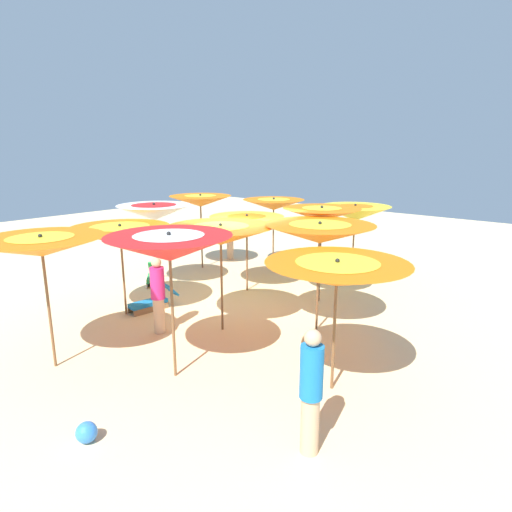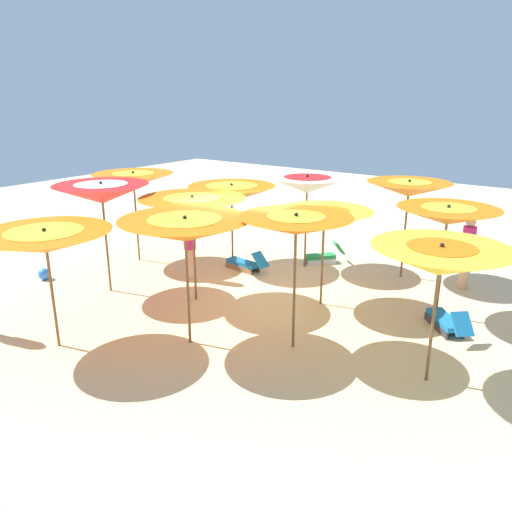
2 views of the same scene
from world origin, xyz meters
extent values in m
cube|color=beige|center=(0.00, 0.00, -0.02)|extent=(37.07, 37.07, 0.04)
cylinder|color=brown|center=(-2.04, -3.43, 1.11)|extent=(0.05, 0.05, 2.22)
cone|color=orange|center=(-2.04, -3.43, 2.22)|extent=(1.99, 1.99, 0.35)
cone|color=yellow|center=(-2.04, -3.43, 2.31)|extent=(1.01, 1.01, 0.18)
sphere|color=black|center=(-2.04, -3.43, 2.43)|extent=(0.07, 0.07, 0.07)
cylinder|color=brown|center=(0.33, -2.70, 1.09)|extent=(0.05, 0.05, 2.18)
cone|color=white|center=(0.33, -2.70, 2.18)|extent=(1.99, 1.99, 0.42)
cone|color=red|center=(0.33, -2.70, 2.27)|extent=(1.20, 1.20, 0.25)
sphere|color=black|center=(0.33, -2.70, 2.42)|extent=(0.07, 0.07, 0.07)
cylinder|color=brown|center=(2.01, -1.74, 0.96)|extent=(0.05, 0.05, 1.92)
cone|color=orange|center=(2.01, -1.74, 1.92)|extent=(2.27, 2.27, 0.43)
cone|color=yellow|center=(2.01, -1.74, 2.02)|extent=(1.34, 1.34, 0.25)
sphere|color=black|center=(2.01, -1.74, 2.17)|extent=(0.07, 0.07, 0.07)
cylinder|color=brown|center=(4.32, -0.49, 1.12)|extent=(0.05, 0.05, 2.23)
cone|color=orange|center=(4.32, -0.49, 2.23)|extent=(2.12, 2.12, 0.33)
cone|color=yellow|center=(4.32, -0.49, 2.32)|extent=(1.09, 1.09, 0.17)
sphere|color=black|center=(4.32, -0.49, 2.43)|extent=(0.07, 0.07, 0.07)
cylinder|color=brown|center=(-3.48, -1.58, 1.06)|extent=(0.05, 0.05, 2.12)
cone|color=orange|center=(-3.48, -1.58, 2.12)|extent=(1.96, 1.96, 0.34)
cone|color=yellow|center=(-3.48, -1.58, 2.21)|extent=(1.04, 1.04, 0.18)
sphere|color=black|center=(-3.48, -1.58, 2.32)|extent=(0.07, 0.07, 0.07)
cylinder|color=brown|center=(-1.24, -0.73, 0.97)|extent=(0.05, 0.05, 1.93)
cone|color=yellow|center=(-1.24, -0.73, 1.93)|extent=(2.02, 2.02, 0.33)
cone|color=orange|center=(-1.24, -0.73, 2.02)|extent=(1.05, 1.05, 0.17)
sphere|color=black|center=(-1.24, -0.73, 2.13)|extent=(0.07, 0.07, 0.07)
cylinder|color=brown|center=(1.16, 0.66, 1.05)|extent=(0.05, 0.05, 2.10)
cone|color=orange|center=(1.16, 0.66, 2.10)|extent=(2.26, 2.26, 0.40)
cone|color=yellow|center=(1.16, 0.66, 2.21)|extent=(1.19, 1.19, 0.21)
sphere|color=black|center=(1.16, 0.66, 2.34)|extent=(0.07, 0.07, 0.07)
cylinder|color=brown|center=(3.12, 1.45, 1.14)|extent=(0.05, 0.05, 2.29)
cone|color=red|center=(3.12, 1.45, 2.29)|extent=(2.08, 2.08, 0.43)
cone|color=white|center=(3.12, 1.45, 2.39)|extent=(1.16, 1.16, 0.24)
sphere|color=black|center=(3.12, 1.45, 2.53)|extent=(0.07, 0.07, 0.07)
cylinder|color=brown|center=(-4.11, 0.98, 1.01)|extent=(0.05, 0.05, 2.01)
cone|color=yellow|center=(-4.11, 0.98, 2.01)|extent=(2.07, 2.07, 0.44)
cone|color=orange|center=(-4.11, 0.98, 2.13)|extent=(1.03, 1.03, 0.22)
sphere|color=black|center=(-4.11, 0.98, 2.26)|extent=(0.07, 0.07, 0.07)
cylinder|color=brown|center=(-1.78, 1.28, 1.14)|extent=(0.05, 0.05, 2.27)
cone|color=orange|center=(-1.78, 1.28, 2.27)|extent=(1.95, 1.95, 0.32)
cone|color=yellow|center=(-1.78, 1.28, 2.36)|extent=(0.98, 0.98, 0.16)
sphere|color=black|center=(-1.78, 1.28, 2.46)|extent=(0.07, 0.07, 0.07)
cylinder|color=brown|center=(-0.15, 2.26, 1.07)|extent=(0.05, 0.05, 2.15)
cone|color=orange|center=(-0.15, 2.26, 2.15)|extent=(2.30, 2.30, 0.40)
cone|color=yellow|center=(-0.15, 2.26, 2.24)|extent=(1.29, 1.29, 0.22)
sphere|color=black|center=(-0.15, 2.26, 2.38)|extent=(0.07, 0.07, 0.07)
cylinder|color=brown|center=(1.71, 3.75, 0.99)|extent=(0.05, 0.05, 1.97)
cone|color=orange|center=(1.71, 3.75, 1.97)|extent=(2.27, 2.27, 0.38)
cone|color=yellow|center=(1.71, 3.75, 2.06)|extent=(1.30, 1.30, 0.22)
sphere|color=black|center=(1.71, 3.75, 2.19)|extent=(0.07, 0.07, 0.07)
cube|color=#333338|center=(-3.66, -0.97, 0.07)|extent=(0.67, 0.75, 0.14)
cube|color=#333338|center=(-3.91, -1.19, 0.07)|extent=(0.67, 0.75, 0.14)
cube|color=#1972B7|center=(-3.79, -1.08, 0.19)|extent=(0.89, 0.95, 0.10)
cube|color=#1972B7|center=(-4.22, -0.59, 0.41)|extent=(0.49, 0.50, 0.37)
cube|color=olive|center=(1.54, -1.38, 0.07)|extent=(0.93, 0.16, 0.14)
cube|color=olive|center=(1.49, -1.69, 0.07)|extent=(0.93, 0.16, 0.14)
cube|color=#1972B7|center=(1.51, -1.54, 0.19)|extent=(0.97, 0.43, 0.10)
cube|color=#1972B7|center=(0.89, -1.45, 0.41)|extent=(0.39, 0.36, 0.37)
cube|color=silver|center=(0.02, -3.10, 0.07)|extent=(0.55, 0.63, 0.14)
cube|color=silver|center=(0.26, -3.30, 0.07)|extent=(0.55, 0.63, 0.14)
cube|color=green|center=(0.14, -3.20, 0.19)|extent=(0.76, 0.81, 0.10)
cube|color=green|center=(-0.20, -3.60, 0.40)|extent=(0.43, 0.42, 0.35)
cylinder|color=#D8A87F|center=(3.27, 4.34, 0.40)|extent=(0.24, 0.24, 0.81)
cylinder|color=#1972BF|center=(3.27, 4.34, 1.16)|extent=(0.30, 0.30, 0.70)
sphere|color=#D8A87F|center=(3.27, 4.34, 1.62)|extent=(0.22, 0.22, 0.22)
cylinder|color=#D8A87F|center=(-3.50, -3.55, 0.40)|extent=(0.24, 0.24, 0.80)
cylinder|color=#D82672|center=(-3.50, -3.55, 1.15)|extent=(0.30, 0.30, 0.70)
sphere|color=#D8A87F|center=(-3.50, -3.55, 1.61)|extent=(0.22, 0.22, 0.22)
cylinder|color=#D8A87F|center=(2.15, -0.25, 0.39)|extent=(0.24, 0.24, 0.78)
cylinder|color=#D82672|center=(2.15, -0.25, 1.12)|extent=(0.30, 0.30, 0.68)
sphere|color=#D8A87F|center=(2.15, -0.25, 1.57)|extent=(0.21, 0.21, 0.21)
sphere|color=#337FE5|center=(5.05, 1.93, 0.15)|extent=(0.29, 0.29, 0.29)
camera|label=1|loc=(7.47, 7.00, 3.87)|focal=30.56mm
camera|label=2|loc=(-6.04, 8.32, 4.38)|focal=35.26mm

